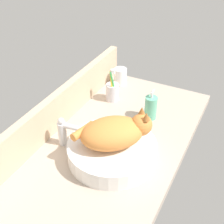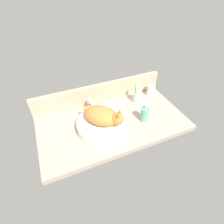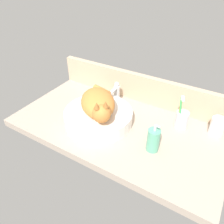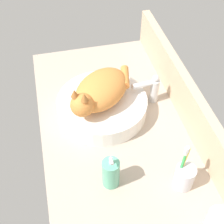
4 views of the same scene
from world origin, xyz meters
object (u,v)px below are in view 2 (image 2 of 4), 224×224
Objects in this scene: toothbrush_cup at (136,97)px; water_glass at (151,91)px; soap_dispenser at (144,114)px; sink_basin at (102,125)px; cat at (103,116)px; faucet at (90,105)px.

toothbrush_cup is 17.25cm from water_glass.
sink_basin is at bearing 173.06° from soap_dispenser.
soap_dispenser is (31.72, -3.03, -7.12)cm from cat.
toothbrush_cup is (37.79, 20.22, -8.05)cm from cat.
water_glass is at bearing 22.20° from sink_basin.
sink_basin is at bearing 136.05° from cat.
toothbrush_cup is at bearing -3.02° from faucet.
soap_dispenser reaches higher than faucet.
water_glass is (55.67, 22.72, 0.62)cm from sink_basin.
cat is 32.65cm from soap_dispenser.
faucet is at bearing -178.70° from water_glass.
toothbrush_cup reaches higher than water_glass.
cat reaches higher than faucet.
toothbrush_cup is at bearing 26.43° from sink_basin.
faucet is 0.92× the size of soap_dispenser.
cat is 2.20× the size of faucet.
faucet is at bearing 97.05° from cat.
toothbrush_cup is at bearing 28.15° from cat.
cat reaches higher than sink_basin.
faucet reaches higher than sink_basin.
soap_dispenser is 1.58× the size of water_glass.
water_glass is at bearing 11.53° from toothbrush_cup.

